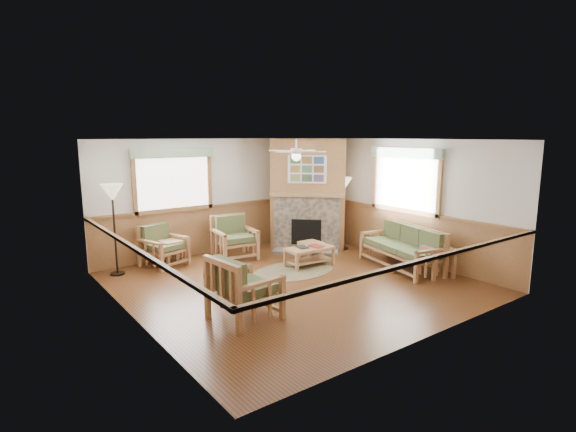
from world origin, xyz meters
TOP-DOWN VIEW (x-y plane):
  - floor at (0.00, 0.00)m, footprint 6.00×6.00m
  - ceiling at (0.00, 0.00)m, footprint 6.00×6.00m
  - wall_back at (0.00, 3.00)m, footprint 6.00×0.02m
  - wall_front at (0.00, -3.00)m, footprint 6.00×0.02m
  - wall_left at (-3.00, 0.00)m, footprint 0.02×6.00m
  - wall_right at (3.00, 0.00)m, footprint 0.02×6.00m
  - wainscot at (0.00, 0.00)m, footprint 6.00×6.00m
  - fireplace at (2.05, 2.05)m, footprint 3.11×3.11m
  - window_back at (-1.10, 2.96)m, footprint 1.90×0.16m
  - window_right at (2.96, -0.20)m, footprint 0.16×1.90m
  - ceiling_fan at (0.30, 0.30)m, footprint 1.59×1.59m
  - sofa at (2.42, -0.59)m, footprint 2.07×1.21m
  - armchair_back_left at (-1.55, 2.55)m, footprint 1.00×1.00m
  - armchair_back_right at (-0.02, 2.17)m, footprint 0.96×0.96m
  - armchair_left at (-1.62, -0.92)m, footprint 0.98×0.98m
  - coffee_table at (0.95, 0.67)m, footprint 1.06×0.57m
  - end_table_chairs at (-1.36, 2.55)m, footprint 0.52×0.50m
  - end_table_sofa at (2.55, -1.41)m, footprint 0.68×0.67m
  - footstool at (1.34, 1.10)m, footprint 0.45×0.45m
  - braided_rug at (0.46, 0.58)m, footprint 1.89×1.89m
  - floor_lamp_left at (-2.55, 2.52)m, footprint 0.47×0.47m
  - floor_lamp_right at (2.55, 1.33)m, footprint 0.45×0.45m
  - book_red at (1.10, 0.62)m, footprint 0.25×0.32m
  - book_dark at (0.80, 0.74)m, footprint 0.24×0.30m

SIDE VIEW (x-z plane):
  - floor at x=0.00m, z-range -0.01..0.00m
  - braided_rug at x=0.46m, z-range 0.00..0.01m
  - footstool at x=1.34m, z-range 0.00..0.39m
  - coffee_table at x=0.95m, z-range 0.00..0.41m
  - end_table_chairs at x=-1.36m, z-range 0.00..0.54m
  - end_table_sofa at x=2.55m, z-range 0.00..0.59m
  - book_dark at x=0.80m, z-range 0.43..0.45m
  - book_red at x=1.10m, z-range 0.43..0.46m
  - armchair_back_left at x=-1.55m, z-range 0.00..0.89m
  - sofa at x=2.42m, z-range 0.00..0.90m
  - armchair_back_right at x=-0.02m, z-range 0.00..0.96m
  - armchair_left at x=-1.62m, z-range 0.00..1.00m
  - wainscot at x=0.00m, z-range 0.00..1.10m
  - floor_lamp_right at x=2.55m, z-range 0.00..1.79m
  - floor_lamp_left at x=-2.55m, z-range 0.00..1.85m
  - wall_back at x=0.00m, z-range 0.00..2.70m
  - wall_front at x=0.00m, z-range 0.00..2.70m
  - wall_left at x=-3.00m, z-range 0.00..2.70m
  - wall_right at x=3.00m, z-range 0.00..2.70m
  - fireplace at x=2.05m, z-range 0.00..2.70m
  - window_back at x=-1.10m, z-range 1.78..3.28m
  - window_right at x=2.96m, z-range 1.78..3.28m
  - ceiling_fan at x=0.30m, z-range 2.48..2.84m
  - ceiling at x=0.00m, z-range 2.70..2.71m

